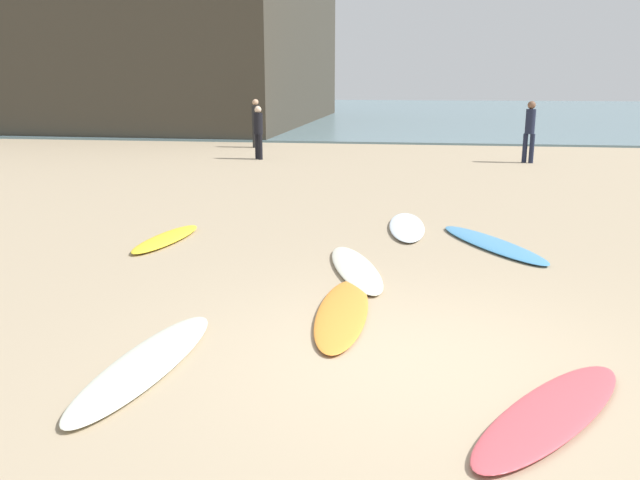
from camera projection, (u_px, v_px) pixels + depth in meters
name	position (u px, v px, depth m)	size (l,w,h in m)	color
ground_plane	(414.00, 361.00, 6.15)	(120.00, 120.00, 0.00)	tan
ocean_water	(413.00, 113.00, 43.83)	(120.00, 40.00, 0.08)	slate
coastal_headland	(57.00, 32.00, 35.36)	(27.64, 18.33, 9.52)	#3D382D
surfboard_0	(146.00, 363.00, 6.00)	(0.58, 2.42, 0.08)	white
surfboard_1	(166.00, 239.00, 10.50)	(0.48, 1.94, 0.09)	yellow
surfboard_2	(342.00, 313.00, 7.28)	(0.56, 2.31, 0.07)	orange
surfboard_3	(407.00, 227.00, 11.31)	(0.60, 2.21, 0.09)	white
surfboard_4	(356.00, 268.00, 8.91)	(0.53, 2.28, 0.08)	white
surfboard_5	(492.00, 244.00, 10.20)	(0.59, 2.58, 0.07)	#4B99D3
surfboard_6	(551.00, 413.00, 5.13)	(0.57, 2.24, 0.08)	#D44C56
beachgoer_near	(530.00, 128.00, 19.43)	(0.37, 0.37, 1.82)	#191E33
beachgoer_mid	(256.00, 121.00, 23.51)	(0.37, 0.37, 1.72)	black
beachgoer_far	(258.00, 130.00, 20.29)	(0.39, 0.39, 1.63)	black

